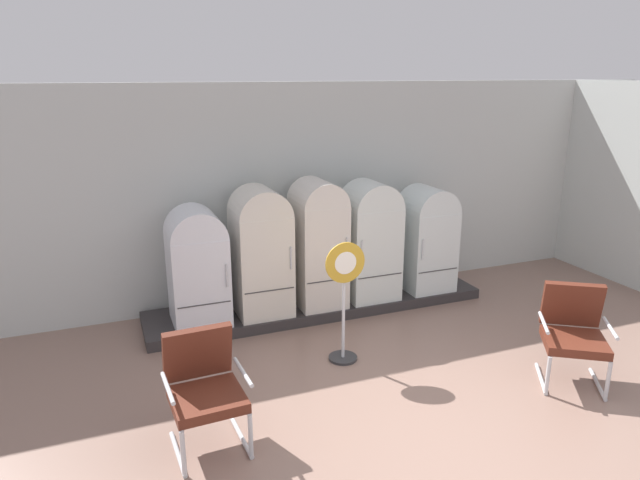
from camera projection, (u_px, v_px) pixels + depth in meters
The scene contains 12 objects.
ground at pixel (443, 440), 4.99m from camera, with size 12.00×10.00×0.05m, color #88695C.
back_wall at pixel (301, 192), 7.82m from camera, with size 11.76×0.12×2.95m.
side_wall_right at pixel (625, 185), 8.41m from camera, with size 0.16×2.20×2.95m.
display_plinth at pixel (318, 305), 7.66m from camera, with size 4.52×0.95×0.13m, color #2F2C2C.
refrigerator_0 at pixel (197, 263), 6.79m from camera, with size 0.67×0.70×1.42m.
refrigerator_1 at pixel (261, 248), 7.04m from camera, with size 0.67×0.70×1.61m.
refrigerator_2 at pixel (318, 239), 7.31m from camera, with size 0.61×0.73×1.65m.
refrigerator_3 at pixel (370, 237), 7.55m from camera, with size 0.68×0.66×1.58m.
refrigerator_4 at pixel (427, 236), 7.89m from camera, with size 0.66×0.69×1.44m.
armchair_left at pixel (204, 384), 4.79m from camera, with size 0.68×0.71×1.00m.
armchair_right at pixel (573, 329), 5.80m from camera, with size 0.86×0.89×1.00m.
sign_stand at pixel (344, 305), 6.15m from camera, with size 0.45×0.32×1.37m.
Camera 1 is at (-2.57, -3.59, 3.07)m, focal length 32.00 mm.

